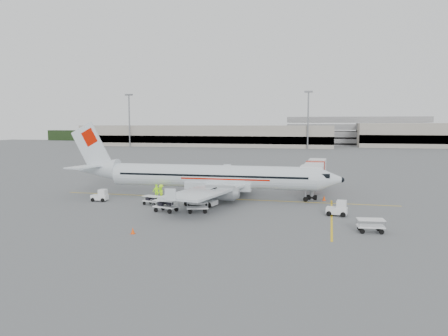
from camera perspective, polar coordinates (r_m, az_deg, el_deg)
The scene contains 25 objects.
ground at distance 56.59m, azimuth -0.48°, elevation -4.03°, with size 360.00×360.00×0.00m, color #56595B.
stripe_lead at distance 56.59m, azimuth -0.48°, elevation -4.02°, with size 44.00×0.20×0.01m, color yellow.
stripe_cross at distance 47.05m, azimuth 13.88°, elevation -6.20°, with size 0.20×20.00×0.01m, color yellow.
terminal_west at distance 191.80m, azimuth -2.52°, elevation 4.23°, with size 110.00×22.00×9.00m, color gray, non-canonical shape.
parking_garage at distance 214.37m, azimuth 16.83°, elevation 4.82°, with size 62.00×24.00×14.00m, color slate, non-canonical shape.
treeline at distance 229.56m, azimuth 10.35°, elevation 4.02°, with size 300.00×3.00×6.00m, color black, non-canonical shape.
mast_west at distance 191.35m, azimuth -12.26°, elevation 6.04°, with size 3.20×1.20×22.00m, color slate, non-canonical shape.
mast_center at distance 172.28m, azimuth 10.92°, elevation 6.12°, with size 3.20×1.20×22.00m, color slate, non-canonical shape.
aircraft at distance 56.42m, azimuth -1.51°, elevation 0.92°, with size 35.31×27.68×9.73m, color silver, non-canonical shape.
jet_bridge at distance 62.60m, azimuth 11.83°, elevation -1.15°, with size 3.17×16.92×4.44m, color white, non-canonical shape.
belt_loader at distance 51.52m, azimuth -3.10°, elevation -3.42°, with size 5.19×1.95×2.81m, color white, non-canonical shape.
tug_fore at distance 47.64m, azimuth 14.51°, elevation -5.07°, with size 2.13×1.22×1.65m, color white, non-canonical shape.
tug_mid at distance 52.45m, azimuth -3.50°, elevation -3.87°, with size 2.22×1.27×1.72m, color white, non-canonical shape.
tug_aft at distance 56.86m, azimuth -15.95°, elevation -3.44°, with size 1.95×1.12×1.51m, color white, non-canonical shape.
cart_loaded_a at distance 48.51m, azimuth -7.57°, elevation -4.92°, with size 2.57×1.52×1.34m, color white, non-canonical shape.
cart_loaded_b at distance 52.94m, azimuth -9.40°, elevation -4.19°, with size 2.10×1.24×1.09m, color white, non-canonical shape.
cart_empty_a at distance 47.76m, azimuth -3.48°, elevation -5.13°, with size 2.31×1.37×1.21m, color white, non-canonical shape.
cart_empty_b at distance 41.30m, azimuth 18.60°, elevation -7.15°, with size 2.34×1.39×1.22m, color white, non-canonical shape.
cone_nose at distance 56.69m, azimuth 12.94°, elevation -3.83°, with size 0.40×0.40×0.65m, color #FF4908.
cone_port at distance 69.06m, azimuth 3.92°, elevation -2.04°, with size 0.33×0.33×0.54m, color #FF4908.
cone_stbd at distance 39.58m, azimuth -11.83°, elevation -7.99°, with size 0.36×0.36×0.59m, color #FF4908.
crew_a at distance 55.64m, azimuth -3.18°, elevation -3.26°, with size 0.66×0.43×1.81m, color #BEFE1B.
crew_b at distance 56.61m, azimuth -8.29°, elevation -3.25°, with size 0.80×0.62×1.64m, color #BEFE1B.
crew_c at distance 57.37m, azimuth -8.21°, elevation -3.03°, with size 1.18×0.68×1.82m, color #BEFE1B.
crew_d at distance 57.05m, azimuth -8.79°, elevation -3.06°, with size 1.10×0.46×1.88m, color #BEFE1B.
Camera 1 is at (13.72, -54.06, 9.62)m, focal length 35.00 mm.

